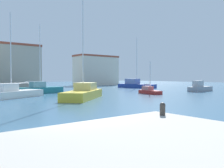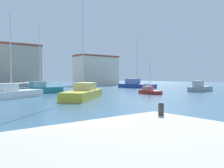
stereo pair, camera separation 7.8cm
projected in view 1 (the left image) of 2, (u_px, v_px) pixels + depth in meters
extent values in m
plane|color=#38607F|center=(98.00, 94.00, 34.42)|extent=(160.00, 160.00, 0.00)
cylinder|color=#38332D|center=(163.00, 110.00, 9.14)|extent=(0.22, 0.22, 0.39)
sphere|color=#38332D|center=(163.00, 105.00, 9.14)|extent=(0.23, 0.23, 0.23)
cube|color=#1E707A|center=(40.00, 90.00, 36.34)|extent=(6.94, 2.73, 0.95)
cube|color=#6B9CA2|center=(38.00, 84.00, 36.04)|extent=(2.08, 1.83, 0.87)
cylinder|color=silver|center=(40.00, 56.00, 36.17)|extent=(0.12, 0.12, 9.73)
cylinder|color=silver|center=(33.00, 82.00, 35.48)|extent=(2.38, 0.22, 0.08)
cube|color=#B22823|center=(150.00, 92.00, 35.03)|extent=(1.75, 4.17, 0.55)
cube|color=#C4716E|center=(148.00, 88.00, 35.50)|extent=(1.25, 1.69, 0.62)
cylinder|color=silver|center=(150.00, 76.00, 34.95)|extent=(0.12, 0.12, 4.34)
cylinder|color=silver|center=(147.00, 84.00, 35.61)|extent=(0.26, 1.41, 0.08)
cube|color=gold|center=(83.00, 95.00, 27.45)|extent=(8.27, 7.80, 0.98)
cube|color=#DFCD77|center=(86.00, 86.00, 28.50)|extent=(3.68, 3.60, 0.90)
cylinder|color=silver|center=(83.00, 38.00, 27.23)|extent=(0.12, 0.12, 12.27)
cube|color=white|center=(11.00, 94.00, 28.61)|extent=(8.74, 6.52, 0.87)
cube|color=silver|center=(6.00, 87.00, 27.86)|extent=(2.90, 2.65, 0.93)
cylinder|color=silver|center=(11.00, 52.00, 28.44)|extent=(0.12, 0.12, 9.51)
cylinder|color=silver|center=(21.00, 83.00, 29.97)|extent=(2.63, 1.49, 0.08)
cube|color=#233D93|center=(137.00, 86.00, 53.31)|extent=(4.25, 9.22, 0.91)
cube|color=#6E7DB1|center=(132.00, 81.00, 54.09)|extent=(2.48, 3.21, 1.19)
cylinder|color=silver|center=(137.00, 61.00, 53.12)|extent=(0.12, 0.12, 10.58)
cube|color=gray|center=(200.00, 89.00, 41.17)|extent=(6.12, 2.40, 0.84)
cube|color=#ADB0B5|center=(198.00, 84.00, 40.53)|extent=(2.14, 1.31, 1.06)
cube|color=#B2A893|center=(10.00, 67.00, 54.20)|extent=(12.68, 6.91, 9.60)
cube|color=#9E4733|center=(9.00, 45.00, 54.03)|extent=(12.94, 7.05, 0.50)
cube|color=beige|center=(96.00, 71.00, 70.44)|extent=(12.85, 5.86, 8.38)
cube|color=#9E4733|center=(96.00, 56.00, 70.29)|extent=(13.11, 5.97, 0.50)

